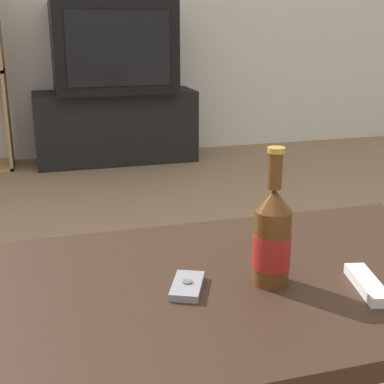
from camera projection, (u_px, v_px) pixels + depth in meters
The scene contains 6 objects.
coffee_table at pixel (198, 312), 1.06m from camera, with size 1.26×0.64×0.44m.
tv_stand at pixel (116, 127), 3.69m from camera, with size 1.08×0.38×0.49m.
television at pixel (113, 47), 3.53m from camera, with size 0.78×0.56×0.58m.
beer_bottle at pixel (272, 238), 1.01m from camera, with size 0.07×0.07×0.27m.
cell_phone at pixel (187, 286), 1.01m from camera, with size 0.09×0.12×0.02m.
remote_control at pixel (367, 284), 1.01m from camera, with size 0.07×0.15×0.02m.
Camera 1 is at (-0.27, -0.90, 0.92)m, focal length 50.00 mm.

